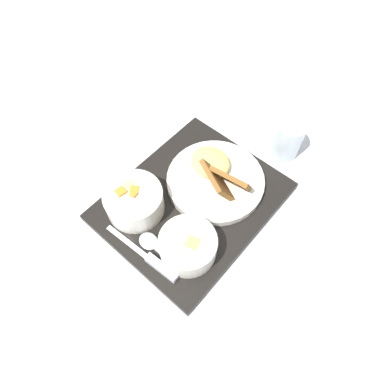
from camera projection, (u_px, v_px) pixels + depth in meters
The scene contains 8 objects.
ground_plane at pixel (192, 203), 0.75m from camera, with size 4.00×4.00×0.00m, color silver.
serving_tray at pixel (192, 201), 0.74m from camera, with size 0.37×0.30×0.02m.
bowl_salad at pixel (134, 200), 0.70m from camera, with size 0.12×0.12×0.07m.
bowl_soup at pixel (188, 245), 0.65m from camera, with size 0.11×0.11×0.05m.
plate_main at pixel (216, 177), 0.74m from camera, with size 0.21×0.21×0.08m.
knife at pixel (156, 264), 0.65m from camera, with size 0.02×0.18×0.02m.
spoon at pixel (154, 246), 0.67m from camera, with size 0.04×0.13×0.01m.
glass_water at pixel (287, 141), 0.79m from camera, with size 0.07×0.07×0.09m.
Camera 1 is at (-0.28, -0.24, 0.65)m, focal length 32.00 mm.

